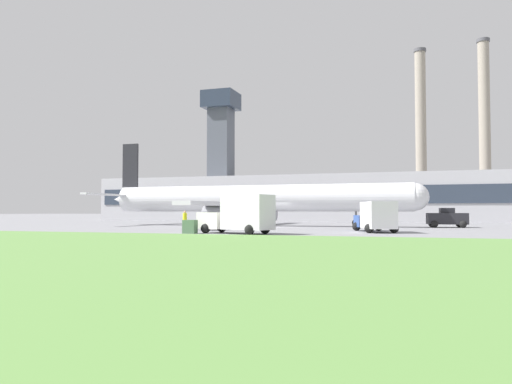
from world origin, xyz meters
name	(u,v)px	position (x,y,z in m)	size (l,w,h in m)	color
ground_plane	(276,227)	(0.00, 0.00, 0.00)	(400.00, 400.00, 0.00)	gray
terminal_building	(326,196)	(-0.85, 32.98, 4.05)	(78.75, 14.66, 22.84)	#B2B2B7
smokestack_left	(421,133)	(14.29, 69.97, 19.49)	(2.76, 2.76, 38.74)	gray
smokestack_right	(485,128)	(27.55, 69.68, 19.86)	(2.75, 2.75, 39.50)	gray
airplane	(252,199)	(-3.33, 2.20, 2.90)	(35.55, 29.30, 9.55)	silver
pushback_tug	(447,219)	(16.44, 3.57, 0.87)	(3.92, 2.95, 1.92)	#232328
baggage_truck	(240,215)	(1.78, -15.67, 1.33)	(6.10, 3.71, 2.74)	white
fuel_truck	(376,217)	(10.71, -9.78, 1.14)	(3.84, 6.55, 2.31)	#2D4C93
ground_crew_person	(185,220)	(-6.00, -8.66, 0.84)	(0.45, 0.45, 1.65)	#23283D
utility_cabinet	(190,227)	(-1.80, -16.29, 0.49)	(0.93, 0.67, 0.98)	#4C724C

